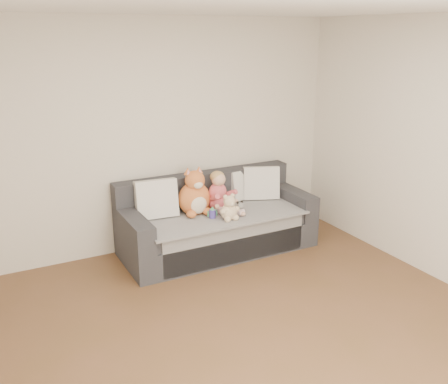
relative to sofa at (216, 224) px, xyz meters
name	(u,v)px	position (x,y,z in m)	size (l,w,h in m)	color
room_shell	(246,186)	(-0.57, -1.64, 0.99)	(5.00, 5.00, 5.00)	brown
sofa	(216,224)	(0.00, 0.00, 0.00)	(2.20, 0.94, 0.85)	#28282D
cushion_left	(156,199)	(-0.67, 0.13, 0.37)	(0.48, 0.25, 0.43)	silver
cushion_right_back	(243,184)	(0.50, 0.25, 0.34)	(0.42, 0.25, 0.37)	silver
cushion_right_front	(261,183)	(0.68, 0.14, 0.36)	(0.47, 0.35, 0.41)	silver
toddler	(220,195)	(0.03, -0.03, 0.36)	(0.33, 0.48, 0.47)	#DD4E73
plush_cat	(195,196)	(-0.25, 0.04, 0.37)	(0.45, 0.38, 0.56)	#BA5F29
teddy_bear	(229,209)	(-0.01, -0.33, 0.28)	(0.24, 0.17, 0.30)	beige
plush_cow	(237,208)	(0.16, -0.20, 0.23)	(0.14, 0.21, 0.17)	white
sippy_cup	(212,212)	(-0.15, -0.20, 0.23)	(0.12, 0.08, 0.13)	#4B3DA8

